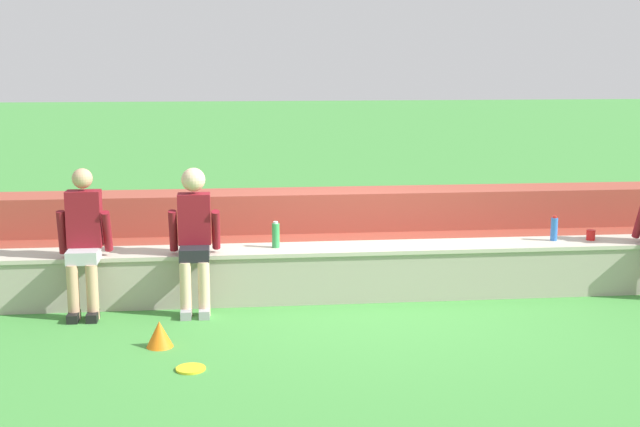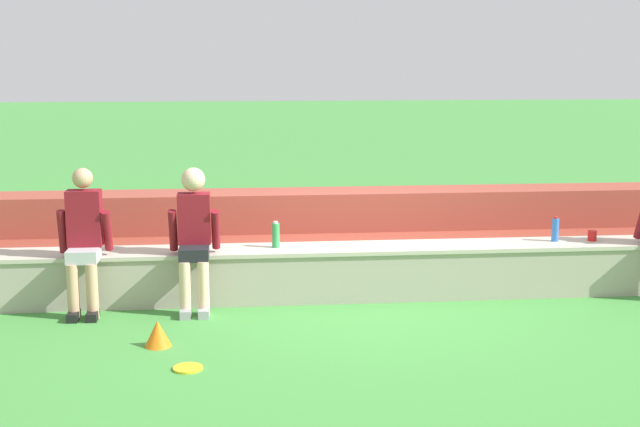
{
  "view_description": "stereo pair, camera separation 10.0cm",
  "coord_description": "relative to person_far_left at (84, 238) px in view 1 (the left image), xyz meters",
  "views": [
    {
      "loc": [
        -1.33,
        -8.02,
        2.41
      ],
      "look_at": [
        -0.44,
        0.25,
        0.88
      ],
      "focal_mm": 47.46,
      "sensor_mm": 36.0,
      "label": 1
    },
    {
      "loc": [
        -1.23,
        -8.03,
        2.41
      ],
      "look_at": [
        -0.44,
        0.25,
        0.88
      ],
      "focal_mm": 47.46,
      "sensor_mm": 36.0,
      "label": 2
    }
  ],
  "objects": [
    {
      "name": "brick_bleachers",
      "position": [
        2.71,
        1.45,
        -0.36
      ],
      "size": [
        9.7,
        1.22,
        0.89
      ],
      "color": "brown",
      "rests_on": "ground"
    },
    {
      "name": "person_left_of_center",
      "position": [
        1.03,
        0.02,
        0.01
      ],
      "size": [
        0.49,
        0.58,
        1.38
      ],
      "color": "beige",
      "rests_on": "ground"
    },
    {
      "name": "sports_cone",
      "position": [
        0.76,
        -1.04,
        -0.62
      ],
      "size": [
        0.23,
        0.23,
        0.23
      ],
      "primitive_type": "cone",
      "color": "orange",
      "rests_on": "ground"
    },
    {
      "name": "water_bottle_center_gap",
      "position": [
        4.74,
        0.33,
        -0.08
      ],
      "size": [
        0.07,
        0.07,
        0.26
      ],
      "color": "blue",
      "rests_on": "stone_seating_wall"
    },
    {
      "name": "plastic_cup_right_end",
      "position": [
        5.13,
        0.31,
        -0.15
      ],
      "size": [
        0.09,
        0.09,
        0.11
      ],
      "primitive_type": "cylinder",
      "color": "red",
      "rests_on": "stone_seating_wall"
    },
    {
      "name": "ground_plane",
      "position": [
        2.71,
        0.03,
        -0.73
      ],
      "size": [
        80.0,
        80.0,
        0.0
      ],
      "primitive_type": "plane",
      "color": "#428E3D"
    },
    {
      "name": "stone_seating_wall",
      "position": [
        2.71,
        0.28,
        -0.45
      ],
      "size": [
        7.75,
        0.54,
        0.53
      ],
      "color": "#A8A08E",
      "rests_on": "ground"
    },
    {
      "name": "water_bottle_mid_left",
      "position": [
        1.83,
        0.32,
        -0.08
      ],
      "size": [
        0.08,
        0.08,
        0.27
      ],
      "color": "green",
      "rests_on": "stone_seating_wall"
    },
    {
      "name": "person_far_left",
      "position": [
        0.0,
        0.0,
        0.0
      ],
      "size": [
        0.5,
        0.53,
        1.39
      ],
      "color": "tan",
      "rests_on": "ground"
    },
    {
      "name": "frisbee",
      "position": [
        1.05,
        -1.61,
        -0.73
      ],
      "size": [
        0.23,
        0.23,
        0.02
      ],
      "primitive_type": "cylinder",
      "color": "yellow",
      "rests_on": "ground"
    }
  ]
}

